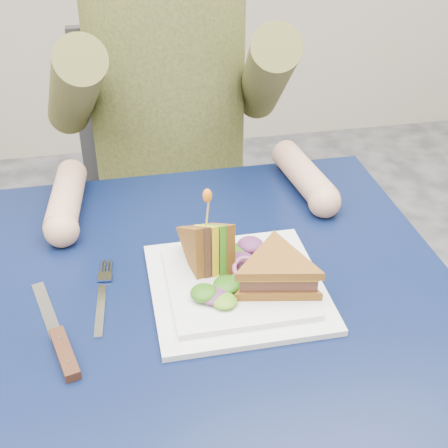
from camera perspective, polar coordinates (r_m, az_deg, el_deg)
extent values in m
cube|color=black|center=(0.98, -0.76, -6.38)|extent=(0.75, 0.75, 0.03)
cylinder|color=#595B5E|center=(1.46, -15.77, -10.90)|extent=(0.04, 0.04, 0.70)
cylinder|color=#595B5E|center=(1.52, 9.07, -7.82)|extent=(0.04, 0.04, 0.70)
cube|color=#47474C|center=(1.59, -4.57, -0.73)|extent=(0.42, 0.40, 0.04)
cube|color=#47474C|center=(1.63, -5.81, 10.07)|extent=(0.42, 0.03, 0.46)
cylinder|color=#47474C|center=(1.61, -9.88, -11.77)|extent=(0.02, 0.02, 0.43)
cylinder|color=#47474C|center=(1.64, 2.95, -10.16)|extent=(0.02, 0.02, 0.43)
cylinder|color=#47474C|center=(1.86, -10.45, -4.46)|extent=(0.02, 0.02, 0.43)
cylinder|color=#47474C|center=(1.89, 0.48, -3.21)|extent=(0.02, 0.02, 0.43)
cylinder|color=#4D5225|center=(1.39, -5.24, 13.36)|extent=(0.34, 0.34, 0.52)
cylinder|color=brown|center=(1.29, -13.57, 11.76)|extent=(0.15, 0.39, 0.31)
cylinder|color=tan|center=(1.17, -14.23, 2.27)|extent=(0.08, 0.20, 0.06)
sphere|color=tan|center=(1.08, -14.63, -0.54)|extent=(0.06, 0.06, 0.06)
cylinder|color=brown|center=(1.33, 3.80, 13.27)|extent=(0.15, 0.39, 0.31)
cylinder|color=tan|center=(1.22, 7.33, 4.48)|extent=(0.08, 0.20, 0.06)
sphere|color=tan|center=(1.14, 9.17, 2.03)|extent=(0.06, 0.06, 0.06)
cube|color=white|center=(0.96, 1.18, -5.80)|extent=(0.26, 0.26, 0.01)
cube|color=white|center=(0.95, 1.19, -5.33)|extent=(0.21, 0.21, 0.01)
cube|color=silver|center=(0.94, -11.23, -7.75)|extent=(0.02, 0.12, 0.00)
cube|color=silver|center=(1.00, -10.83, -4.73)|extent=(0.02, 0.02, 0.00)
cube|color=silver|center=(1.02, -11.12, -3.81)|extent=(0.01, 0.03, 0.00)
cube|color=silver|center=(1.02, -10.84, -3.80)|extent=(0.01, 0.03, 0.00)
cube|color=silver|center=(1.02, -10.56, -3.79)|extent=(0.01, 0.03, 0.00)
cube|color=silver|center=(1.02, -10.28, -3.78)|extent=(0.01, 0.03, 0.00)
cube|color=silver|center=(0.96, -15.89, -7.58)|extent=(0.05, 0.14, 0.00)
cube|color=black|center=(0.88, -14.36, -11.40)|extent=(0.04, 0.10, 0.01)
cylinder|color=silver|center=(0.89, -14.83, -10.04)|extent=(0.01, 0.01, 0.00)
cylinder|color=silver|center=(0.85, -14.00, -12.14)|extent=(0.01, 0.01, 0.00)
cylinder|color=tan|center=(0.92, -1.52, 1.11)|extent=(0.01, 0.01, 0.06)
ellipsoid|color=orange|center=(0.91, -1.54, 2.61)|extent=(0.01, 0.01, 0.02)
torus|color=#9E4C7A|center=(0.95, 2.03, -4.09)|extent=(0.04, 0.04, 0.02)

